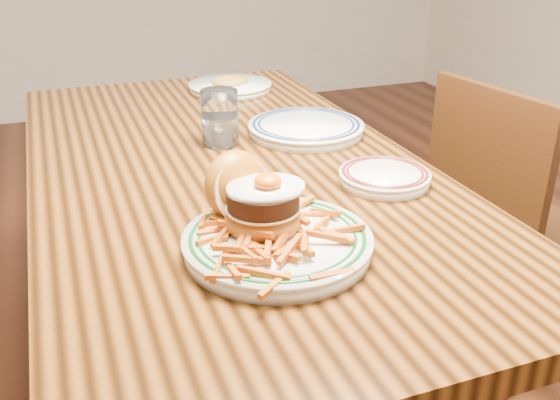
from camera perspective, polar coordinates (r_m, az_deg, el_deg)
name	(u,v)px	position (r m, az deg, el deg)	size (l,w,h in m)	color
table	(228,197)	(1.46, -4.81, 0.27)	(0.85, 1.60, 0.75)	black
chair_right	(506,221)	(1.89, 19.95, -1.82)	(0.46, 0.46, 0.86)	#371C0B
main_plate	(270,226)	(1.04, -0.88, -2.39)	(0.32, 0.34, 0.15)	white
side_plate	(385,176)	(1.31, 9.54, 2.16)	(0.19, 0.19, 0.03)	white
rear_plate	(306,128)	(1.59, 2.39, 6.63)	(0.29, 0.29, 0.03)	white
water_glass	(220,121)	(1.52, -5.51, 7.21)	(0.09, 0.09, 0.13)	white
far_plate	(230,86)	(2.00, -4.58, 10.36)	(0.26, 0.26, 0.05)	white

